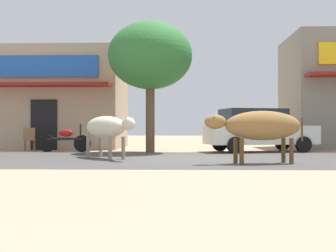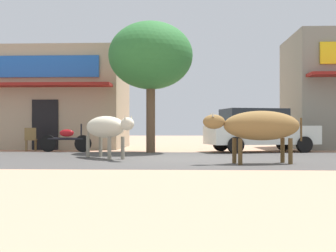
% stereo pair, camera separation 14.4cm
% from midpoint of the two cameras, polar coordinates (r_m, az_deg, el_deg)
% --- Properties ---
extents(ground, '(80.00, 80.00, 0.00)m').
position_cam_midpoint_polar(ground, '(12.58, 2.09, -4.42)').
color(ground, tan).
extents(asphalt_road, '(72.00, 6.75, 0.00)m').
position_cam_midpoint_polar(asphalt_road, '(12.58, 2.09, -4.41)').
color(asphalt_road, '#474442').
rests_on(asphalt_road, ground).
extents(storefront_left_cafe, '(7.14, 5.02, 4.46)m').
position_cam_midpoint_polar(storefront_left_cafe, '(20.56, -16.29, 3.42)').
color(storefront_left_cafe, tan).
rests_on(storefront_left_cafe, ground).
extents(roadside_tree, '(3.14, 3.14, 4.88)m').
position_cam_midpoint_polar(roadside_tree, '(16.04, -2.67, 9.34)').
color(roadside_tree, brown).
rests_on(roadside_tree, ground).
extents(parked_hatchback_car, '(4.41, 2.60, 1.64)m').
position_cam_midpoint_polar(parked_hatchback_car, '(16.55, 11.77, -0.52)').
color(parked_hatchback_car, silver).
rests_on(parked_hatchback_car, ground).
extents(parked_motorcycle, '(2.01, 0.27, 1.07)m').
position_cam_midpoint_polar(parked_motorcycle, '(16.58, -13.88, -1.77)').
color(parked_motorcycle, black).
rests_on(parked_motorcycle, ground).
extents(cow_near_brown, '(2.02, 2.39, 1.27)m').
position_cam_midpoint_polar(cow_near_brown, '(12.78, -8.61, -0.20)').
color(cow_near_brown, beige).
rests_on(cow_near_brown, ground).
extents(cow_far_dark, '(2.59, 1.05, 1.35)m').
position_cam_midpoint_polar(cow_far_dark, '(10.99, 12.00, -0.01)').
color(cow_far_dark, olive).
rests_on(cow_far_dark, ground).
extents(cafe_chair_near_tree, '(0.53, 0.53, 0.92)m').
position_cam_midpoint_polar(cafe_chair_near_tree, '(17.62, -18.34, -1.56)').
color(cafe_chair_near_tree, brown).
rests_on(cafe_chair_near_tree, ground).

